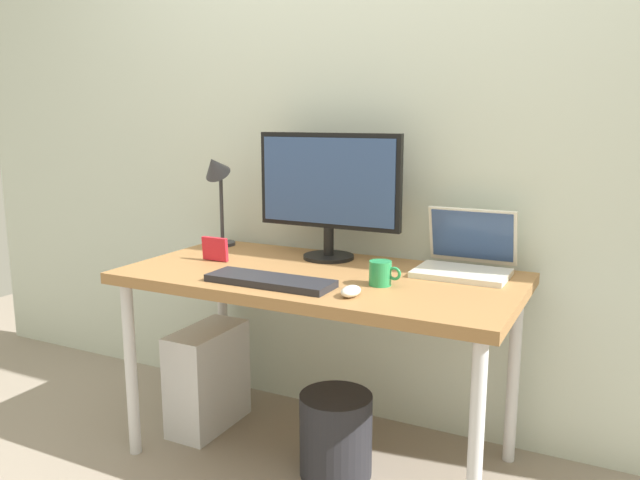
# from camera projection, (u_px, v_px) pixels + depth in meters

# --- Properties ---
(ground_plane) EXTENTS (6.00, 6.00, 0.00)m
(ground_plane) POSITION_uv_depth(u_px,v_px,m) (320.00, 456.00, 2.40)
(ground_plane) COLOR gray
(back_wall) EXTENTS (4.40, 0.04, 2.60)m
(back_wall) POSITION_uv_depth(u_px,v_px,m) (367.00, 108.00, 2.52)
(back_wall) COLOR silver
(back_wall) RESTS_ON ground_plane
(desk) EXTENTS (1.41, 0.71, 0.72)m
(desk) POSITION_uv_depth(u_px,v_px,m) (320.00, 289.00, 2.28)
(desk) COLOR olive
(desk) RESTS_ON ground_plane
(monitor) EXTENTS (0.59, 0.20, 0.49)m
(monitor) POSITION_uv_depth(u_px,v_px,m) (328.00, 188.00, 2.44)
(monitor) COLOR black
(monitor) RESTS_ON desk
(laptop) EXTENTS (0.32, 0.28, 0.22)m
(laptop) POSITION_uv_depth(u_px,v_px,m) (466.00, 257.00, 2.26)
(laptop) COLOR silver
(laptop) RESTS_ON desk
(desk_lamp) EXTENTS (0.11, 0.16, 0.41)m
(desk_lamp) POSITION_uv_depth(u_px,v_px,m) (216.00, 180.00, 2.67)
(desk_lamp) COLOR #333338
(desk_lamp) RESTS_ON desk
(keyboard) EXTENTS (0.44, 0.14, 0.02)m
(keyboard) POSITION_uv_depth(u_px,v_px,m) (270.00, 281.00, 2.11)
(keyboard) COLOR #232328
(keyboard) RESTS_ON desk
(mouse) EXTENTS (0.06, 0.09, 0.03)m
(mouse) POSITION_uv_depth(u_px,v_px,m) (351.00, 291.00, 1.97)
(mouse) COLOR silver
(mouse) RESTS_ON desk
(coffee_mug) EXTENTS (0.11, 0.07, 0.08)m
(coffee_mug) POSITION_uv_depth(u_px,v_px,m) (381.00, 273.00, 2.09)
(coffee_mug) COLOR #268C4C
(coffee_mug) RESTS_ON desk
(photo_frame) EXTENTS (0.11, 0.02, 0.09)m
(photo_frame) POSITION_uv_depth(u_px,v_px,m) (215.00, 249.00, 2.44)
(photo_frame) COLOR red
(photo_frame) RESTS_ON desk
(computer_tower) EXTENTS (0.18, 0.36, 0.42)m
(computer_tower) POSITION_uv_depth(u_px,v_px,m) (208.00, 378.00, 2.60)
(computer_tower) COLOR silver
(computer_tower) RESTS_ON ground_plane
(wastebasket) EXTENTS (0.26, 0.26, 0.30)m
(wastebasket) POSITION_uv_depth(u_px,v_px,m) (336.00, 434.00, 2.26)
(wastebasket) COLOR #232328
(wastebasket) RESTS_ON ground_plane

